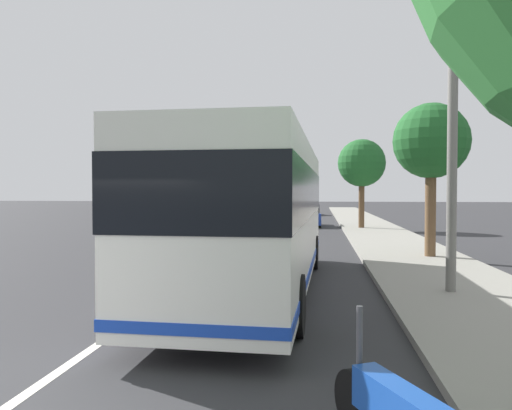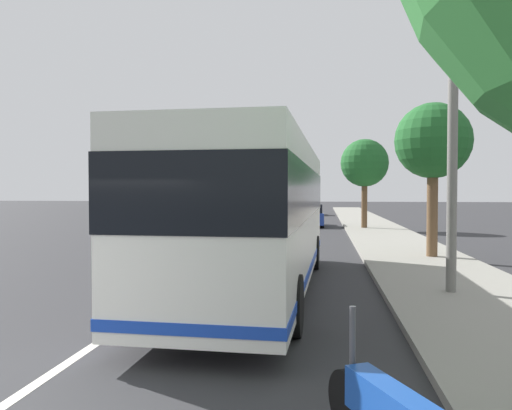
# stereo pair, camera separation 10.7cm
# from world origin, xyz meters

# --- Properties ---
(sidewalk_curb) EXTENTS (110.00, 3.60, 0.14)m
(sidewalk_curb) POSITION_xyz_m (10.00, -6.52, 0.07)
(sidewalk_curb) COLOR gray
(sidewalk_curb) RESTS_ON ground
(lane_divider_line) EXTENTS (110.00, 0.16, 0.01)m
(lane_divider_line) POSITION_xyz_m (10.00, 0.00, 0.00)
(lane_divider_line) COLOR silver
(lane_divider_line) RESTS_ON ground
(coach_bus) EXTENTS (10.88, 2.86, 3.34)m
(coach_bus) POSITION_xyz_m (7.62, -1.89, 1.90)
(coach_bus) COLOR silver
(coach_bus) RESTS_ON ground
(car_side_street) EXTENTS (4.26, 1.97, 1.49)m
(car_side_street) POSITION_xyz_m (29.14, -2.48, 0.70)
(car_side_street) COLOR navy
(car_side_street) RESTS_ON ground
(car_ahead_same_lane) EXTENTS (4.24, 1.96, 1.49)m
(car_ahead_same_lane) POSITION_xyz_m (29.54, 1.95, 0.70)
(car_ahead_same_lane) COLOR black
(car_ahead_same_lane) RESTS_ON ground
(car_behind_bus) EXTENTS (4.14, 1.84, 1.61)m
(car_behind_bus) POSITION_xyz_m (45.16, -1.83, 0.74)
(car_behind_bus) COLOR black
(car_behind_bus) RESTS_ON ground
(roadside_tree_mid_block) EXTENTS (2.53, 2.53, 5.30)m
(roadside_tree_mid_block) POSITION_xyz_m (13.45, -7.05, 3.97)
(roadside_tree_mid_block) COLOR brown
(roadside_tree_mid_block) RESTS_ON ground
(roadside_tree_far_block) EXTENTS (2.87, 2.87, 5.49)m
(roadside_tree_far_block) POSITION_xyz_m (26.47, -5.87, 4.01)
(roadside_tree_far_block) COLOR brown
(roadside_tree_far_block) RESTS_ON ground
(utility_pole) EXTENTS (0.21, 0.21, 6.81)m
(utility_pole) POSITION_xyz_m (7.46, -6.19, 3.40)
(utility_pole) COLOR slate
(utility_pole) RESTS_ON ground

